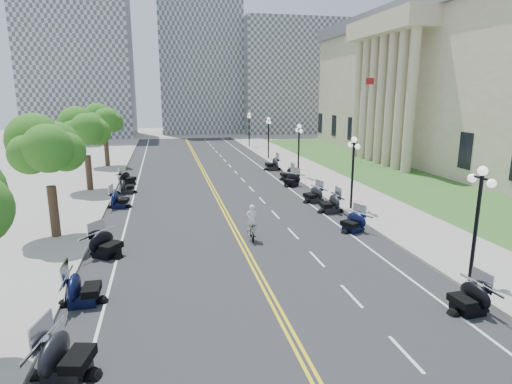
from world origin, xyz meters
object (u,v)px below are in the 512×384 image
motorcycle_n_3 (469,297)px  flagpole (363,120)px  civic_building (477,84)px  cyclist_rider (252,208)px  bicycle (252,232)px

motorcycle_n_3 → flagpole: bearing=157.0°
civic_building → motorcycle_n_3: (-25.15, -32.13, -8.26)m
cyclist_rider → motorcycle_n_3: bearing=123.2°
flagpole → bicycle: (-17.37, -22.64, -4.49)m
flagpole → motorcycle_n_3: 34.28m
flagpole → bicycle: flagpole is taller
flagpole → motorcycle_n_3: size_ratio=5.49×
flagpole → cyclist_rider: flagpole is taller
civic_building → bicycle: (-31.37, -22.64, -8.39)m
civic_building → bicycle: civic_building is taller
civic_building → bicycle: size_ratio=30.09×
bicycle → cyclist_rider: bearing=0.0°
civic_building → flagpole: 14.53m
motorcycle_n_3 → cyclist_rider: 11.41m
civic_building → cyclist_rider: bearing=-144.2°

